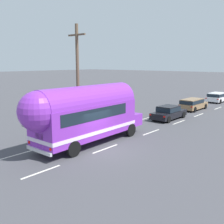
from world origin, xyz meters
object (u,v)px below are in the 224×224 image
car_lead (169,112)px  car_third (217,97)px  car_second (193,103)px  painted_bus (83,113)px  utility_pole (78,79)px

car_lead → car_third: bearing=91.9°
car_second → car_lead: bearing=-86.2°
painted_bus → car_third: 26.73m
car_lead → car_second: bearing=93.8°
utility_pole → painted_bus: utility_pole is taller
car_second → car_third: 8.54m
utility_pole → car_lead: 10.81m
car_lead → car_third: size_ratio=1.01×
painted_bus → car_lead: bearing=88.9°
utility_pole → painted_bus: size_ratio=0.81×
car_lead → car_third: same height
painted_bus → car_second: bearing=90.7°
painted_bus → car_lead: (0.23, 11.48, -1.57)m
car_second → painted_bus: bearing=-89.3°
car_second → car_third: same height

